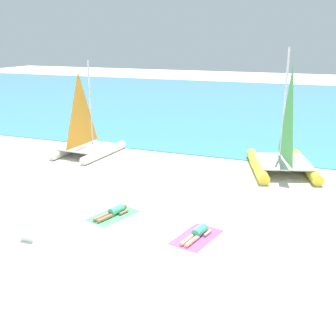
% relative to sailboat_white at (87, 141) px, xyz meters
% --- Properties ---
extents(ground_plane, '(120.00, 120.00, 0.00)m').
position_rel_sailboat_white_xyz_m(ground_plane, '(6.55, 0.65, -0.77)').
color(ground_plane, silver).
extents(ocean_water, '(120.00, 40.00, 0.05)m').
position_rel_sailboat_white_xyz_m(ocean_water, '(6.55, 22.00, -0.75)').
color(ocean_water, teal).
rests_on(ocean_water, ground).
extents(sailboat_white, '(2.79, 4.13, 5.18)m').
position_rel_sailboat_white_xyz_m(sailboat_white, '(0.00, 0.00, 0.00)').
color(sailboat_white, white).
rests_on(sailboat_white, ground).
extents(sailboat_yellow, '(4.16, 5.22, 5.94)m').
position_rel_sailboat_white_xyz_m(sailboat_yellow, '(10.63, 0.80, 0.11)').
color(sailboat_yellow, yellow).
rests_on(sailboat_yellow, ground).
extents(towel_left, '(1.62, 2.14, 0.01)m').
position_rel_sailboat_white_xyz_m(towel_left, '(5.40, -6.97, -0.77)').
color(towel_left, '#4CB266').
rests_on(towel_left, ground).
extents(sunbather_left, '(0.84, 1.54, 0.30)m').
position_rel_sailboat_white_xyz_m(sunbather_left, '(5.42, -6.90, -0.64)').
color(sunbather_left, '#3FB28C').
rests_on(sunbather_left, towel_left).
extents(towel_right, '(1.47, 2.09, 0.01)m').
position_rel_sailboat_white_xyz_m(towel_right, '(8.86, -7.52, -0.77)').
color(towel_right, '#D84C99').
rests_on(towel_right, ground).
extents(sunbather_right, '(0.72, 1.56, 0.30)m').
position_rel_sailboat_white_xyz_m(sunbather_right, '(8.87, -7.45, -0.64)').
color(sunbather_right, '#3FB28C').
rests_on(sunbather_right, towel_right).
extents(cooler_box, '(0.50, 0.36, 0.36)m').
position_rel_sailboat_white_xyz_m(cooler_box, '(3.80, -9.67, -0.59)').
color(cooler_box, white).
rests_on(cooler_box, ground).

